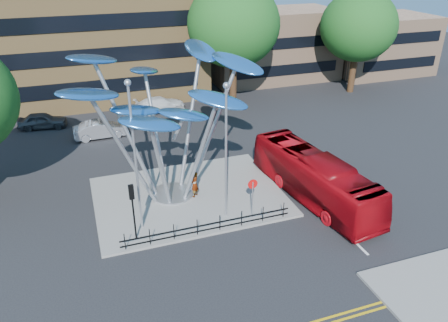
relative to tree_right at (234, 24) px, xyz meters
name	(u,v)px	position (x,y,z in m)	size (l,w,h in m)	color
ground	(236,248)	(-8.00, -22.00, -8.04)	(120.00, 120.00, 0.00)	black
traffic_island	(189,196)	(-9.00, -16.00, -7.96)	(12.00, 9.00, 0.15)	slate
low_building_near	(273,45)	(8.00, 8.00, -4.04)	(15.00, 8.00, 8.00)	tan
low_building_far	(381,44)	(22.00, 6.00, -4.54)	(12.00, 8.00, 7.00)	tan
tree_right	(234,24)	(0.00, 0.00, 0.00)	(8.80, 8.80, 12.11)	black
tree_far	(359,26)	(14.00, 0.00, -0.93)	(8.00, 8.00, 10.81)	black
leaf_sculpture	(164,95)	(-10.07, -15.32, -1.16)	(12.72, 9.54, 9.51)	#9EA0A5
street_lamp_left	(134,145)	(-12.50, -18.50, -2.68)	(0.36, 0.36, 8.80)	#9EA0A5
street_lamp_right	(226,141)	(-7.50, -19.00, -2.94)	(0.36, 0.36, 8.30)	#9EA0A5
traffic_light_island	(132,201)	(-13.00, -19.50, -5.42)	(0.28, 0.18, 3.42)	black
no_entry_sign_island	(253,191)	(-6.00, -19.48, -6.22)	(0.60, 0.10, 2.45)	#9EA0A5
pedestrian_railing_front	(209,226)	(-9.00, -20.30, -7.48)	(10.00, 0.06, 1.00)	black
red_bus	(314,177)	(-1.40, -18.70, -6.52)	(2.55, 10.90, 3.04)	#93060E
pedestrian	(195,184)	(-8.65, -16.21, -7.00)	(0.65, 0.42, 1.77)	gray
parked_car_left	(42,121)	(-18.22, -0.08, -7.33)	(1.68, 4.17, 1.42)	#42454A
parked_car_mid	(101,129)	(-13.49, -4.00, -7.30)	(1.56, 4.48, 1.48)	#A6A7AE
parked_car_right	(160,104)	(-7.38, 0.75, -7.32)	(2.00, 4.92, 1.43)	silver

